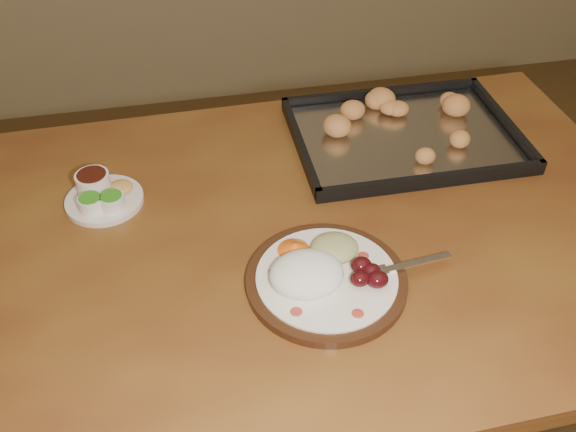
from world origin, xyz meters
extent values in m
cube|color=brown|center=(-0.15, 0.23, 0.73)|extent=(1.52, 0.93, 0.04)
cylinder|color=#452C14|center=(0.52, 0.63, 0.35)|extent=(0.07, 0.07, 0.71)
cylinder|color=#331B0E|center=(-0.08, 0.09, 0.76)|extent=(0.27, 0.27, 0.02)
cylinder|color=white|center=(-0.08, 0.09, 0.77)|extent=(0.24, 0.24, 0.01)
ellipsoid|color=#B5362B|center=(-0.14, 0.03, 0.77)|extent=(0.02, 0.02, 0.00)
ellipsoid|color=#B5362B|center=(-0.05, 0.00, 0.77)|extent=(0.02, 0.02, 0.00)
ellipsoid|color=#B5362B|center=(0.00, 0.12, 0.77)|extent=(0.02, 0.02, 0.00)
ellipsoid|color=#B5362B|center=(-0.16, 0.12, 0.77)|extent=(0.02, 0.02, 0.00)
ellipsoid|color=white|center=(-0.11, 0.09, 0.78)|extent=(0.13, 0.12, 0.06)
ellipsoid|color=#4E0B12|center=(-0.03, 0.06, 0.78)|extent=(0.03, 0.03, 0.03)
ellipsoid|color=#4E0B12|center=(-0.01, 0.07, 0.78)|extent=(0.03, 0.03, 0.03)
ellipsoid|color=#4E0B12|center=(-0.02, 0.09, 0.78)|extent=(0.03, 0.03, 0.03)
ellipsoid|color=#4E0B12|center=(0.00, 0.05, 0.78)|extent=(0.03, 0.03, 0.03)
ellipsoid|color=tan|center=(-0.05, 0.14, 0.78)|extent=(0.09, 0.08, 0.03)
cone|color=orange|center=(-0.12, 0.16, 0.78)|extent=(0.08, 0.08, 0.03)
cube|color=white|center=(0.08, 0.09, 0.77)|extent=(0.13, 0.03, 0.00)
cube|color=white|center=(0.01, 0.08, 0.77)|extent=(0.04, 0.03, 0.00)
cylinder|color=white|center=(-0.02, 0.07, 0.77)|extent=(0.03, 0.01, 0.00)
cylinder|color=white|center=(-0.02, 0.07, 0.77)|extent=(0.03, 0.01, 0.00)
cylinder|color=white|center=(-0.02, 0.08, 0.77)|extent=(0.03, 0.01, 0.00)
cylinder|color=white|center=(-0.02, 0.09, 0.77)|extent=(0.03, 0.01, 0.00)
cylinder|color=silver|center=(-0.44, 0.38, 0.76)|extent=(0.15, 0.15, 0.01)
cylinder|color=white|center=(-0.46, 0.35, 0.77)|extent=(0.05, 0.05, 0.03)
cylinder|color=#358D1C|center=(-0.46, 0.35, 0.79)|extent=(0.04, 0.04, 0.00)
cylinder|color=white|center=(-0.42, 0.35, 0.77)|extent=(0.05, 0.05, 0.03)
cylinder|color=#358D1C|center=(-0.42, 0.35, 0.79)|extent=(0.04, 0.04, 0.00)
cylinder|color=white|center=(-0.46, 0.41, 0.78)|extent=(0.06, 0.06, 0.04)
cylinder|color=black|center=(-0.46, 0.41, 0.80)|extent=(0.06, 0.06, 0.00)
ellipsoid|color=gold|center=(-0.41, 0.40, 0.77)|extent=(0.04, 0.04, 0.02)
cube|color=black|center=(0.19, 0.47, 0.75)|extent=(0.48, 0.35, 0.01)
cube|color=black|center=(0.19, 0.64, 0.77)|extent=(0.47, 0.02, 0.02)
cube|color=black|center=(0.19, 0.30, 0.77)|extent=(0.47, 0.02, 0.02)
cube|color=black|center=(0.42, 0.47, 0.77)|extent=(0.01, 0.35, 0.02)
cube|color=black|center=(-0.04, 0.47, 0.77)|extent=(0.01, 0.35, 0.02)
cube|color=silver|center=(0.19, 0.47, 0.76)|extent=(0.44, 0.32, 0.00)
ellipsoid|color=#D3904A|center=(0.25, 0.47, 0.78)|extent=(0.05, 0.05, 0.04)
ellipsoid|color=#D3904A|center=(0.30, 0.50, 0.78)|extent=(0.07, 0.07, 0.04)
ellipsoid|color=#D3904A|center=(0.23, 0.56, 0.78)|extent=(0.07, 0.07, 0.04)
ellipsoid|color=#D3904A|center=(0.19, 0.53, 0.78)|extent=(0.05, 0.05, 0.04)
ellipsoid|color=#D3904A|center=(0.14, 0.55, 0.78)|extent=(0.07, 0.07, 0.04)
ellipsoid|color=#D3904A|center=(0.14, 0.49, 0.78)|extent=(0.07, 0.07, 0.04)
ellipsoid|color=#D3904A|center=(0.07, 0.47, 0.78)|extent=(0.05, 0.05, 0.04)
ellipsoid|color=#D3904A|center=(0.12, 0.42, 0.78)|extent=(0.07, 0.07, 0.04)
ellipsoid|color=#D3904A|center=(0.12, 0.42, 0.78)|extent=(0.07, 0.07, 0.04)
ellipsoid|color=#D3904A|center=(0.19, 0.38, 0.78)|extent=(0.05, 0.05, 0.04)
ellipsoid|color=#D3904A|center=(0.22, 0.43, 0.78)|extent=(0.07, 0.07, 0.04)
ellipsoid|color=#D3904A|center=(0.30, 0.43, 0.78)|extent=(0.07, 0.07, 0.04)
camera|label=1|loc=(-0.29, -0.61, 1.54)|focal=40.00mm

